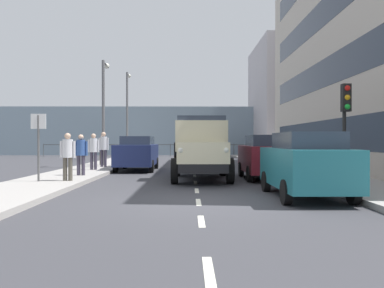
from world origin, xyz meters
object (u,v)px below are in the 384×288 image
Objects in this scene: pedestrian_strolling at (102,147)px; street_sign at (38,135)px; lamp_post_promenade at (104,102)px; pedestrian_couple_b at (104,146)px; lamp_post_far at (127,107)px; car_teal_kerbside_near at (305,164)px; pedestrian_near_railing at (68,153)px; traffic_light_near at (345,111)px; car_maroon_kerbside_1 at (267,156)px; truck_vintage_cream at (201,149)px; pedestrian_in_dark_coat at (94,148)px; car_navy_oppositeside_0 at (137,153)px; pedestrian_with_bag at (81,151)px.

pedestrian_strolling is 0.73× the size of street_sign.
lamp_post_promenade is at bearing -92.04° from street_sign.
pedestrian_couple_b is 10.85m from lamp_post_far.
pedestrian_near_railing is at bearing -22.97° from car_teal_kerbside_near.
lamp_post_promenade is 0.87× the size of lamp_post_far.
pedestrian_strolling is 0.52× the size of traffic_light_near.
street_sign is at bearing 15.78° from car_maroon_kerbside_1.
traffic_light_near is (-2.04, 2.64, 1.58)m from car_maroon_kerbside_1.
street_sign reaches higher than pedestrian_strolling.
pedestrian_in_dark_coat is (4.92, -3.48, -0.04)m from truck_vintage_cream.
car_maroon_kerbside_1 and car_navy_oppositeside_0 have the same top height.
lamp_post_far is at bearing -87.78° from pedestrian_near_railing.
car_teal_kerbside_near is at bearing 110.79° from lamp_post_far.
pedestrian_strolling is at bearing -53.99° from truck_vintage_cream.
pedestrian_in_dark_coat reaches higher than pedestrian_strolling.
pedestrian_near_railing is 9.04m from pedestrian_strolling.
truck_vintage_cream is at bearing 144.73° from pedestrian_in_dark_coat.
pedestrian_with_bag is 3.02m from pedestrian_in_dark_coat.
pedestrian_in_dark_coat reaches higher than pedestrian_near_railing.
pedestrian_couple_b is (-0.02, -2.07, 0.08)m from pedestrian_in_dark_coat.
truck_vintage_cream is 1.42× the size of car_teal_kerbside_near.
lamp_post_promenade is at bearing -40.10° from car_maroon_kerbside_1.
pedestrian_in_dark_coat is 12.87m from lamp_post_far.
pedestrian_in_dark_coat is 4.31m from lamp_post_promenade.
car_maroon_kerbside_1 is 2.34× the size of pedestrian_strolling.
pedestrian_strolling is 0.29× the size of lamp_post_promenade.
car_maroon_kerbside_1 is at bearing -163.72° from pedestrian_near_railing.
truck_vintage_cream reaches higher than pedestrian_in_dark_coat.
pedestrian_in_dark_coat is (7.52, -8.18, 0.25)m from car_teal_kerbside_near.
truck_vintage_cream is 2.51× the size of street_sign.
lamp_post_far is (0.34, -12.52, 2.96)m from pedestrian_in_dark_coat.
pedestrian_near_railing is at bearing 93.87° from pedestrian_in_dark_coat.
car_teal_kerbside_near is at bearing 90.00° from car_maroon_kerbside_1.
pedestrian_near_railing is at bearing 94.87° from pedestrian_strolling.
pedestrian_couple_b reaches higher than pedestrian_near_railing.
pedestrian_with_bag is 0.89× the size of pedestrian_couple_b.
street_sign reaches higher than pedestrian_in_dark_coat.
traffic_light_near is 20.78m from lamp_post_far.
lamp_post_promenade is at bearing -85.91° from pedestrian_in_dark_coat.
lamp_post_promenade is at bearing -85.85° from pedestrian_with_bag.
car_teal_kerbside_near is at bearing 144.70° from pedestrian_with_bag.
pedestrian_near_railing is at bearing 16.28° from car_maroon_kerbside_1.
lamp_post_far is at bearing -88.02° from pedestrian_couple_b.
car_navy_oppositeside_0 is at bearing -141.37° from pedestrian_in_dark_coat.
pedestrian_in_dark_coat reaches higher than car_navy_oppositeside_0.
pedestrian_with_bag is 0.71× the size of street_sign.
pedestrian_couple_b is at bearing 103.94° from pedestrian_strolling.
pedestrian_with_bag is at bearing -86.63° from pedestrian_near_railing.
traffic_light_near is 13.49m from lamp_post_promenade.
pedestrian_with_bag is at bearing -35.30° from car_teal_kerbside_near.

